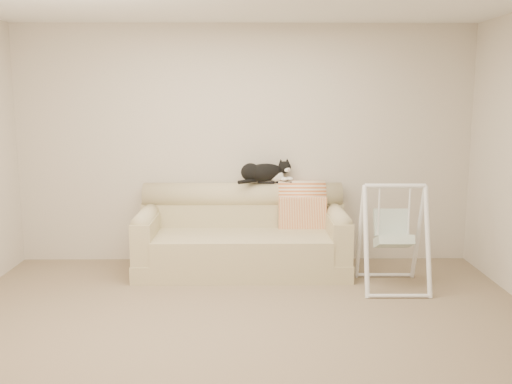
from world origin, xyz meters
TOP-DOWN VIEW (x-y plane):
  - ground_plane at (0.00, 0.00)m, footprint 5.00×5.00m
  - room_shell at (0.00, 0.00)m, footprint 5.04×4.04m
  - sofa at (-0.02, 1.62)m, footprint 2.20×0.93m
  - remote_a at (0.24, 1.85)m, footprint 0.18×0.07m
  - remote_b at (0.43, 1.84)m, footprint 0.18×0.08m
  - tuxedo_cat at (0.22, 1.84)m, footprint 0.62×0.43m
  - throw_blanket at (0.62, 1.84)m, footprint 0.51×0.38m
  - baby_swing at (1.43, 1.03)m, footprint 0.63×0.67m

SIDE VIEW (x-z plane):
  - ground_plane at x=0.00m, z-range 0.00..0.00m
  - sofa at x=-0.02m, z-range -0.10..0.80m
  - baby_swing at x=1.43m, z-range 0.00..1.02m
  - throw_blanket at x=0.62m, z-range 0.44..1.01m
  - remote_b at x=0.43m, z-range 0.90..0.92m
  - remote_a at x=0.24m, z-range 0.90..0.92m
  - tuxedo_cat at x=0.22m, z-range 0.89..1.14m
  - room_shell at x=0.00m, z-range 0.23..2.83m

